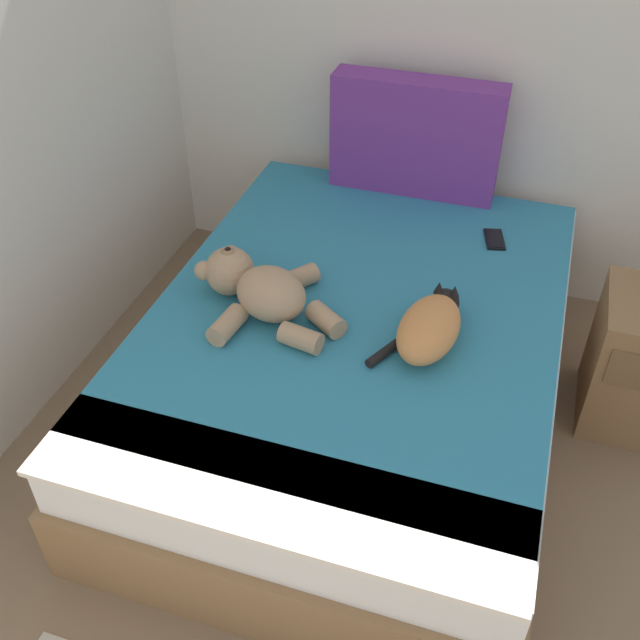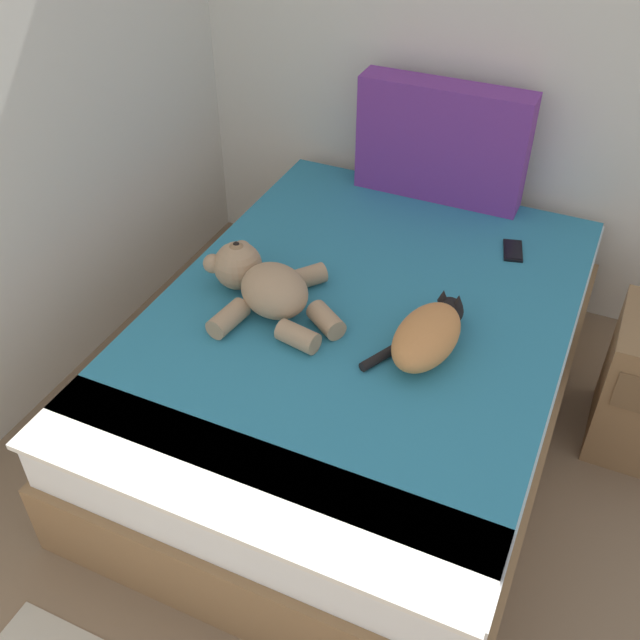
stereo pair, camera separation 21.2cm
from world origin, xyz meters
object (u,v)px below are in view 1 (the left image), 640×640
Objects in this scene: bed at (355,364)px; patterned_cushion at (415,137)px; cat at (430,326)px; cell_phone at (494,239)px; teddy_bear at (259,289)px.

patterned_cushion is (-0.01, 0.90, 0.52)m from bed.
bed is 1.04m from patterned_cushion.
patterned_cushion is at bearing 105.79° from cat.
bed is at bearing -124.03° from cell_phone.
teddy_bear reaches higher than cat.
teddy_bear is at bearing -107.81° from patterned_cushion.
patterned_cushion reaches higher than bed.
cell_phone is (0.40, 0.59, 0.27)m from bed.
patterned_cushion is 1.71× the size of cat.
bed is 12.37× the size of cell_phone.
patterned_cushion reaches higher than teddy_bear.
patterned_cushion is 1.22× the size of teddy_bear.
patterned_cushion is 1.06m from teddy_bear.
cat is 0.71m from cell_phone.
teddy_bear reaches higher than cell_phone.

